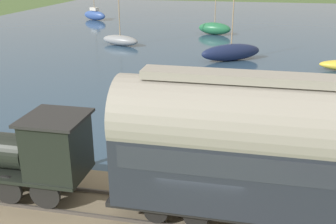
# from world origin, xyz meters

# --- Properties ---
(harbor_water) EXTENTS (80.00, 80.00, 0.01)m
(harbor_water) POSITION_xyz_m (42.71, 0.00, 0.00)
(harbor_water) COLOR #2D4760
(harbor_water) RESTS_ON ground
(rail_embankment) EXTENTS (4.49, 56.00, 0.58)m
(rail_embankment) POSITION_xyz_m (0.17, 0.00, 0.23)
(rail_embankment) COLOR #84755B
(rail_embankment) RESTS_ON ground
(steam_locomotive) EXTENTS (2.01, 5.61, 3.56)m
(steam_locomotive) POSITION_xyz_m (0.17, 6.15, 2.27)
(steam_locomotive) COLOR black
(steam_locomotive) RESTS_ON rail_embankment
(passenger_coach) EXTENTS (2.53, 10.05, 4.82)m
(passenger_coach) POSITION_xyz_m (0.17, -2.14, 3.21)
(passenger_coach) COLOR black
(passenger_coach) RESTS_ON rail_embankment
(sailboat_gray) EXTENTS (2.62, 4.58, 8.75)m
(sailboat_gray) POSITION_xyz_m (29.19, 12.44, 0.60)
(sailboat_gray) COLOR gray
(sailboat_gray) RESTS_ON harbor_water
(sailboat_navy) EXTENTS (4.21, 5.65, 6.65)m
(sailboat_navy) POSITION_xyz_m (24.58, 0.51, 0.77)
(sailboat_navy) COLOR #192347
(sailboat_navy) RESTS_ON harbor_water
(sailboat_green) EXTENTS (2.66, 4.39, 7.43)m
(sailboat_green) POSITION_xyz_m (38.09, 3.29, 0.76)
(sailboat_green) COLOR #236B42
(sailboat_green) RESTS_ON harbor_water
(sailboat_blue) EXTENTS (2.93, 4.47, 9.47)m
(sailboat_blue) POSITION_xyz_m (47.39, 22.59, 0.81)
(sailboat_blue) COLOR #335199
(sailboat_blue) RESTS_ON harbor_water
(rowboat_near_shore) EXTENTS (2.60, 2.24, 0.35)m
(rowboat_near_shore) POSITION_xyz_m (6.18, -1.95, 0.18)
(rowboat_near_shore) COLOR beige
(rowboat_near_shore) RESTS_ON harbor_water
(rowboat_off_pier) EXTENTS (2.30, 2.02, 0.37)m
(rowboat_off_pier) POSITION_xyz_m (9.48, 1.32, 0.19)
(rowboat_off_pier) COLOR #B7B2A3
(rowboat_off_pier) RESTS_ON harbor_water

